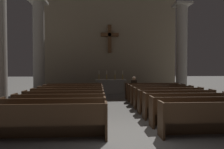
# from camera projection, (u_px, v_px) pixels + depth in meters

# --- Properties ---
(ground_plane) EXTENTS (80.00, 80.00, 0.00)m
(ground_plane) POSITION_uv_depth(u_px,v_px,m) (134.00, 138.00, 5.45)
(ground_plane) COLOR slate
(pew_left_row_1) EXTENTS (3.10, 0.50, 0.95)m
(pew_left_row_1) POSITION_uv_depth(u_px,v_px,m) (45.00, 122.00, 5.25)
(pew_left_row_1) COLOR #422B19
(pew_left_row_1) RESTS_ON ground
(pew_left_row_2) EXTENTS (3.10, 0.50, 0.95)m
(pew_left_row_2) POSITION_uv_depth(u_px,v_px,m) (54.00, 113.00, 6.23)
(pew_left_row_2) COLOR #422B19
(pew_left_row_2) RESTS_ON ground
(pew_left_row_3) EXTENTS (3.10, 0.50, 0.95)m
(pew_left_row_3) POSITION_uv_depth(u_px,v_px,m) (60.00, 107.00, 7.20)
(pew_left_row_3) COLOR #422B19
(pew_left_row_3) RESTS_ON ground
(pew_left_row_4) EXTENTS (3.10, 0.50, 0.95)m
(pew_left_row_4) POSITION_uv_depth(u_px,v_px,m) (64.00, 102.00, 8.18)
(pew_left_row_4) COLOR #422B19
(pew_left_row_4) RESTS_ON ground
(pew_left_row_5) EXTENTS (3.10, 0.50, 0.95)m
(pew_left_row_5) POSITION_uv_depth(u_px,v_px,m) (68.00, 99.00, 9.16)
(pew_left_row_5) COLOR #422B19
(pew_left_row_5) RESTS_ON ground
(pew_left_row_6) EXTENTS (3.10, 0.50, 0.95)m
(pew_left_row_6) POSITION_uv_depth(u_px,v_px,m) (71.00, 96.00, 10.14)
(pew_left_row_6) COLOR #422B19
(pew_left_row_6) RESTS_ON ground
(pew_left_row_7) EXTENTS (3.10, 0.50, 0.95)m
(pew_left_row_7) POSITION_uv_depth(u_px,v_px,m) (73.00, 93.00, 11.12)
(pew_left_row_7) COLOR #422B19
(pew_left_row_7) RESTS_ON ground
(pew_left_row_8) EXTENTS (3.10, 0.50, 0.95)m
(pew_left_row_8) POSITION_uv_depth(u_px,v_px,m) (75.00, 91.00, 12.09)
(pew_left_row_8) COLOR #422B19
(pew_left_row_8) RESTS_ON ground
(pew_right_row_1) EXTENTS (3.10, 0.50, 0.95)m
(pew_right_row_1) POSITION_uv_depth(u_px,v_px,m) (218.00, 119.00, 5.55)
(pew_right_row_1) COLOR #422B19
(pew_right_row_1) RESTS_ON ground
(pew_right_row_2) EXTENTS (3.10, 0.50, 0.95)m
(pew_right_row_2) POSITION_uv_depth(u_px,v_px,m) (200.00, 111.00, 6.53)
(pew_right_row_2) COLOR #422B19
(pew_right_row_2) RESTS_ON ground
(pew_right_row_3) EXTENTS (3.10, 0.50, 0.95)m
(pew_right_row_3) POSITION_uv_depth(u_px,v_px,m) (186.00, 105.00, 7.51)
(pew_right_row_3) COLOR #422B19
(pew_right_row_3) RESTS_ON ground
(pew_right_row_4) EXTENTS (3.10, 0.50, 0.95)m
(pew_right_row_4) POSITION_uv_depth(u_px,v_px,m) (176.00, 101.00, 8.49)
(pew_right_row_4) COLOR #422B19
(pew_right_row_4) RESTS_ON ground
(pew_right_row_5) EXTENTS (3.10, 0.50, 0.95)m
(pew_right_row_5) POSITION_uv_depth(u_px,v_px,m) (168.00, 98.00, 9.46)
(pew_right_row_5) COLOR #422B19
(pew_right_row_5) RESTS_ON ground
(pew_right_row_6) EXTENTS (3.10, 0.50, 0.95)m
(pew_right_row_6) POSITION_uv_depth(u_px,v_px,m) (162.00, 95.00, 10.44)
(pew_right_row_6) COLOR #422B19
(pew_right_row_6) RESTS_ON ground
(pew_right_row_7) EXTENTS (3.10, 0.50, 0.95)m
(pew_right_row_7) POSITION_uv_depth(u_px,v_px,m) (156.00, 93.00, 11.42)
(pew_right_row_7) COLOR #422B19
(pew_right_row_7) RESTS_ON ground
(pew_right_row_8) EXTENTS (3.10, 0.50, 0.95)m
(pew_right_row_8) POSITION_uv_depth(u_px,v_px,m) (152.00, 91.00, 12.40)
(pew_right_row_8) COLOR #422B19
(pew_right_row_8) RESTS_ON ground
(column_left_second) EXTENTS (1.08, 1.08, 6.18)m
(column_left_second) POSITION_uv_depth(u_px,v_px,m) (39.00, 50.00, 13.52)
(column_left_second) COLOR #ADA89E
(column_left_second) RESTS_ON ground
(column_right_second) EXTENTS (1.08, 1.08, 6.18)m
(column_right_second) POSITION_uv_depth(u_px,v_px,m) (182.00, 51.00, 14.16)
(column_right_second) COLOR #ADA89E
(column_right_second) RESTS_ON ground
(altar) EXTENTS (2.20, 0.90, 1.01)m
(altar) POSITION_uv_depth(u_px,v_px,m) (111.00, 86.00, 15.03)
(altar) COLOR #A8A399
(altar) RESTS_ON ground
(candlestick_outer_left) EXTENTS (0.16, 0.16, 0.63)m
(candlestick_outer_left) POSITION_uv_depth(u_px,v_px,m) (99.00, 77.00, 14.95)
(candlestick_outer_left) COLOR #B79338
(candlestick_outer_left) RESTS_ON altar
(candlestick_inner_left) EXTENTS (0.16, 0.16, 0.63)m
(candlestick_inner_left) POSITION_uv_depth(u_px,v_px,m) (107.00, 77.00, 14.98)
(candlestick_inner_left) COLOR #B79338
(candlestick_inner_left) RESTS_ON altar
(candlestick_inner_right) EXTENTS (0.16, 0.16, 0.63)m
(candlestick_inner_right) POSITION_uv_depth(u_px,v_px,m) (115.00, 77.00, 15.03)
(candlestick_inner_right) COLOR #B79338
(candlestick_inner_right) RESTS_ON altar
(candlestick_outer_right) EXTENTS (0.16, 0.16, 0.63)m
(candlestick_outer_right) POSITION_uv_depth(u_px,v_px,m) (123.00, 77.00, 15.06)
(candlestick_outer_right) COLOR #B79338
(candlestick_outer_right) RESTS_ON altar
(apse_with_cross) EXTENTS (10.63, 0.51, 7.45)m
(apse_with_cross) POSITION_uv_depth(u_px,v_px,m) (109.00, 44.00, 16.64)
(apse_with_cross) COLOR gray
(apse_with_cross) RESTS_ON ground
(lone_worshipper) EXTENTS (0.32, 0.43, 1.32)m
(lone_worshipper) POSITION_uv_depth(u_px,v_px,m) (134.00, 87.00, 12.36)
(lone_worshipper) COLOR #26262B
(lone_worshipper) RESTS_ON ground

